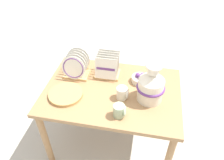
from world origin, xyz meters
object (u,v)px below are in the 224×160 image
(ceramic_vase, at_px, (151,85))
(mug_cream_glaze, at_px, (122,93))
(mug_sage_glaze, at_px, (120,111))
(fruit_bowl, at_px, (140,79))
(wicker_charger_stack, at_px, (66,94))
(dish_rack_round_plates, at_px, (76,67))
(dish_rack_square_plates, at_px, (107,68))

(ceramic_vase, relative_size, mug_cream_glaze, 3.28)
(mug_sage_glaze, xyz_separation_m, fruit_bowl, (0.11, 0.42, -0.02))
(wicker_charger_stack, distance_m, mug_sage_glaze, 0.49)
(dish_rack_round_plates, bearing_deg, mug_cream_glaze, -24.65)
(dish_rack_round_plates, distance_m, fruit_bowl, 0.58)
(dish_rack_square_plates, distance_m, wicker_charger_stack, 0.44)
(dish_rack_round_plates, height_order, dish_rack_square_plates, dish_rack_round_plates)
(mug_sage_glaze, bearing_deg, mug_cream_glaze, 92.38)
(dish_rack_square_plates, bearing_deg, dish_rack_round_plates, -166.75)
(dish_rack_square_plates, distance_m, mug_sage_glaze, 0.50)
(ceramic_vase, height_order, mug_cream_glaze, ceramic_vase)
(mug_cream_glaze, bearing_deg, fruit_bowl, 62.35)
(ceramic_vase, distance_m, fruit_bowl, 0.25)
(dish_rack_square_plates, height_order, mug_sage_glaze, dish_rack_square_plates)
(dish_rack_round_plates, distance_m, mug_cream_glaze, 0.50)
(dish_rack_round_plates, relative_size, mug_sage_glaze, 2.28)
(dish_rack_round_plates, relative_size, dish_rack_square_plates, 1.07)
(dish_rack_round_plates, bearing_deg, dish_rack_square_plates, 13.25)
(dish_rack_round_plates, distance_m, dish_rack_square_plates, 0.28)
(mug_cream_glaze, bearing_deg, mug_sage_glaze, -87.62)
(fruit_bowl, bearing_deg, wicker_charger_stack, -153.29)
(dish_rack_round_plates, xyz_separation_m, mug_cream_glaze, (0.46, -0.21, -0.04))
(dish_rack_round_plates, relative_size, fruit_bowl, 1.60)
(wicker_charger_stack, bearing_deg, dish_rack_round_plates, 88.39)
(dish_rack_round_plates, bearing_deg, mug_sage_glaze, -40.91)
(dish_rack_square_plates, bearing_deg, mug_cream_glaze, -56.41)
(ceramic_vase, distance_m, wicker_charger_stack, 0.70)
(mug_sage_glaze, distance_m, fruit_bowl, 0.44)
(dish_rack_round_plates, relative_size, mug_cream_glaze, 2.28)
(ceramic_vase, xyz_separation_m, fruit_bowl, (-0.09, 0.20, -0.11))
(ceramic_vase, height_order, dish_rack_round_plates, ceramic_vase)
(dish_rack_square_plates, bearing_deg, ceramic_vase, -31.38)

